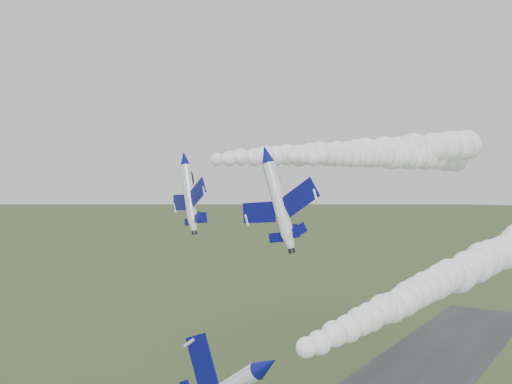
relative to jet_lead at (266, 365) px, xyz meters
The scene contains 6 objects.
jet_lead is the anchor object (origin of this frame).
smoke_trail_jet_lead 39.09m from the jet_lead, 84.39° to the left, with size 5.83×72.79×5.83m, color white, non-canonical shape.
jet_pair_left 37.61m from the jet_lead, 141.37° to the left, with size 9.00×10.72×3.50m.
smoke_trail_jet_pair_left 56.06m from the jet_lead, 105.33° to the left, with size 5.75×60.62×5.75m, color white, non-canonical shape.
jet_pair_right 29.12m from the jet_lead, 122.67° to the left, with size 10.41×13.05×4.23m.
smoke_trail_jet_pair_right 56.55m from the jet_lead, 100.04° to the left, with size 4.63×59.53×4.63m, color white, non-canonical shape.
Camera 1 is at (39.06, -37.67, 42.65)m, focal length 40.00 mm.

